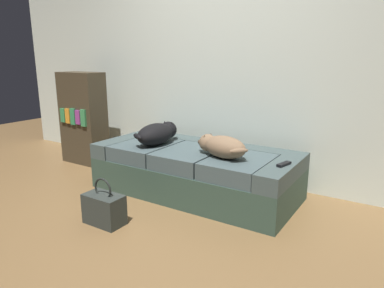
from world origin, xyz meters
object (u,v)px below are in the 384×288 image
object	(u,v)px
dog_tan	(222,146)
dog_dark	(158,133)
handbag	(104,209)
tv_remote	(284,164)
bookshelf	(83,118)
couch	(195,171)

from	to	relation	value
dog_tan	dog_dark	bearing A→B (deg)	174.39
handbag	tv_remote	bearing A→B (deg)	36.99
dog_dark	bookshelf	world-z (taller)	bookshelf
dog_tan	bookshelf	xyz separation A→B (m)	(-2.04, 0.26, 0.01)
dog_tan	handbag	xyz separation A→B (m)	(-0.60, -0.80, -0.41)
couch	tv_remote	world-z (taller)	tv_remote
dog_dark	handbag	world-z (taller)	dog_dark
dog_dark	bookshelf	xyz separation A→B (m)	(-1.29, 0.19, 0.00)
dog_dark	tv_remote	xyz separation A→B (m)	(1.28, -0.02, -0.09)
couch	dog_tan	world-z (taller)	dog_tan
dog_tan	tv_remote	world-z (taller)	dog_tan
tv_remote	handbag	distance (m)	1.46
tv_remote	handbag	size ratio (longest dim) A/B	0.40
couch	tv_remote	bearing A→B (deg)	-5.15
dog_tan	tv_remote	distance (m)	0.54
dog_dark	handbag	bearing A→B (deg)	-80.72
dog_dark	tv_remote	world-z (taller)	dog_dark
couch	handbag	xyz separation A→B (m)	(-0.25, -0.93, -0.09)
tv_remote	bookshelf	xyz separation A→B (m)	(-2.57, 0.21, 0.09)
dog_tan	handbag	world-z (taller)	dog_tan
bookshelf	handbag	bearing A→B (deg)	-36.64
dog_dark	dog_tan	xyz separation A→B (m)	(0.75, -0.07, -0.01)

